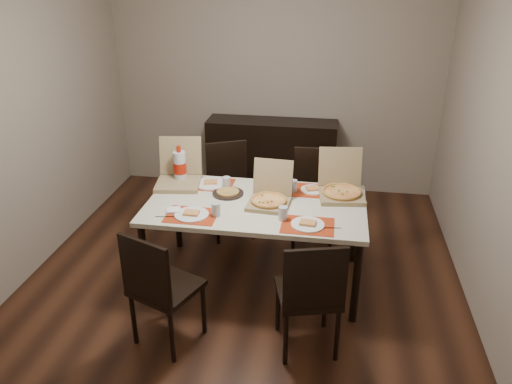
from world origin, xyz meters
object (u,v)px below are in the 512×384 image
(soda_bottle, at_px, (180,167))
(chair_far_right, at_px, (314,192))
(chair_far_left, at_px, (229,185))
(sideboard, at_px, (271,158))
(dining_table, at_px, (256,210))
(dip_bowl, at_px, (274,192))
(chair_near_right, at_px, (310,293))
(chair_near_left, at_px, (159,286))
(pizza_box_center, at_px, (270,198))

(soda_bottle, bearing_deg, chair_far_right, 21.88)
(chair_far_left, distance_m, soda_bottle, 0.73)
(sideboard, xyz_separation_m, dining_table, (0.11, -1.84, 0.23))
(chair_far_right, distance_m, dip_bowl, 0.72)
(chair_near_right, xyz_separation_m, soda_bottle, (-1.25, 1.16, 0.38))
(chair_near_left, relative_size, chair_far_right, 1.00)
(chair_far_right, relative_size, soda_bottle, 2.72)
(soda_bottle, bearing_deg, chair_far_left, 57.70)
(chair_near_left, bearing_deg, sideboard, 81.27)
(chair_near_right, height_order, chair_far_left, same)
(pizza_box_center, height_order, soda_bottle, soda_bottle)
(chair_near_left, bearing_deg, chair_far_left, 85.94)
(chair_near_right, relative_size, dip_bowl, 7.67)
(sideboard, bearing_deg, chair_far_left, -106.78)
(pizza_box_center, bearing_deg, sideboard, 96.95)
(dining_table, relative_size, chair_far_right, 1.94)
(sideboard, distance_m, pizza_box_center, 1.89)
(dip_bowl, bearing_deg, chair_near_left, -120.22)
(chair_far_right, distance_m, pizza_box_center, 0.92)
(chair_far_left, bearing_deg, dining_table, -64.26)
(chair_far_right, xyz_separation_m, pizza_box_center, (-0.34, -0.80, 0.29))
(chair_far_left, bearing_deg, chair_near_right, -61.36)
(chair_near_right, xyz_separation_m, chair_far_left, (-0.92, 1.69, 0.00))
(pizza_box_center, bearing_deg, dining_table, -177.35)
(chair_far_left, relative_size, pizza_box_center, 2.38)
(dip_bowl, bearing_deg, chair_far_left, 129.99)
(pizza_box_center, relative_size, soda_bottle, 1.14)
(chair_far_right, height_order, soda_bottle, soda_bottle)
(chair_far_left, xyz_separation_m, soda_bottle, (-0.33, -0.53, 0.38))
(chair_near_right, relative_size, chair_far_left, 1.00)
(sideboard, bearing_deg, dining_table, -86.53)
(chair_near_left, xyz_separation_m, soda_bottle, (-0.21, 1.25, 0.38))
(chair_near_left, bearing_deg, soda_bottle, 99.43)
(dining_table, bearing_deg, chair_near_right, -58.57)
(dip_bowl, bearing_deg, chair_near_right, -69.81)
(pizza_box_center, xyz_separation_m, dip_bowl, (0.01, 0.21, -0.04))
(sideboard, relative_size, pizza_box_center, 3.85)
(chair_near_left, height_order, chair_far_left, same)
(chair_near_left, relative_size, soda_bottle, 2.72)
(chair_far_left, bearing_deg, sideboard, 73.22)
(dining_table, bearing_deg, dip_bowl, 59.64)
(pizza_box_center, xyz_separation_m, soda_bottle, (-0.86, 0.32, 0.09))
(dining_table, distance_m, chair_near_right, 0.99)
(chair_far_right, bearing_deg, pizza_box_center, -112.83)
(dining_table, relative_size, chair_near_left, 1.94)
(pizza_box_center, bearing_deg, dip_bowl, 86.53)
(dining_table, height_order, dip_bowl, dip_bowl)
(sideboard, xyz_separation_m, chair_far_left, (-0.30, -0.99, 0.06))
(chair_near_right, distance_m, soda_bottle, 1.75)
(chair_near_left, xyz_separation_m, pizza_box_center, (0.65, 0.93, 0.29))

